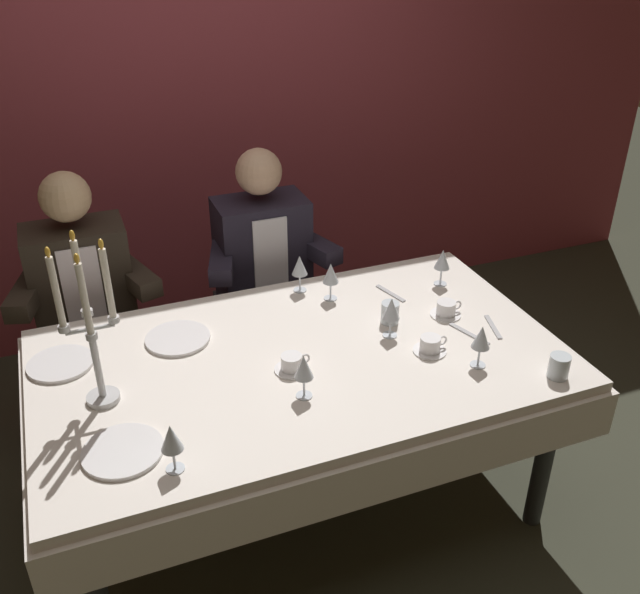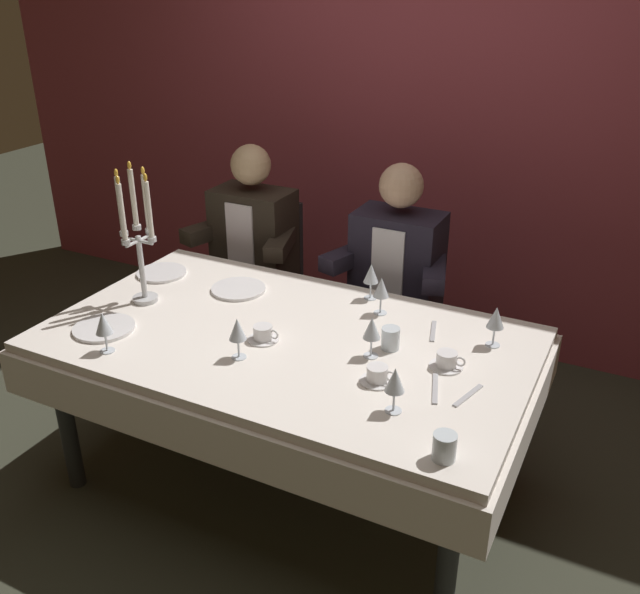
% 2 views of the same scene
% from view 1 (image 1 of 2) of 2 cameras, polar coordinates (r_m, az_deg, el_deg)
% --- Properties ---
extents(ground_plane, '(12.00, 12.00, 0.00)m').
position_cam_1_polar(ground_plane, '(3.04, -1.38, -16.33)').
color(ground_plane, '#36372A').
extents(back_wall, '(6.00, 0.12, 2.70)m').
position_cam_1_polar(back_wall, '(3.81, -10.69, 16.49)').
color(back_wall, '#953842').
rests_on(back_wall, ground_plane).
extents(dining_table, '(1.94, 1.14, 0.74)m').
position_cam_1_polar(dining_table, '(2.63, -1.54, -6.90)').
color(dining_table, white).
rests_on(dining_table, ground_plane).
extents(candelabra, '(0.19, 0.19, 0.62)m').
position_cam_1_polar(candelabra, '(2.30, -18.31, -2.15)').
color(candelabra, silver).
rests_on(candelabra, dining_table).
extents(dinner_plate_0, '(0.23, 0.23, 0.01)m').
position_cam_1_polar(dinner_plate_0, '(2.67, -20.42, -5.13)').
color(dinner_plate_0, white).
rests_on(dinner_plate_0, dining_table).
extents(dinner_plate_1, '(0.25, 0.25, 0.01)m').
position_cam_1_polar(dinner_plate_1, '(2.23, -15.80, -12.01)').
color(dinner_plate_1, white).
rests_on(dinner_plate_1, dining_table).
extents(dinner_plate_2, '(0.24, 0.24, 0.01)m').
position_cam_1_polar(dinner_plate_2, '(2.70, -11.53, -3.33)').
color(dinner_plate_2, white).
rests_on(dinner_plate_2, dining_table).
extents(wine_glass_0, '(0.07, 0.07, 0.16)m').
position_cam_1_polar(wine_glass_0, '(2.62, 5.85, -1.01)').
color(wine_glass_0, silver).
rests_on(wine_glass_0, dining_table).
extents(wine_glass_1, '(0.07, 0.07, 0.16)m').
position_cam_1_polar(wine_glass_1, '(2.51, 13.03, -3.32)').
color(wine_glass_1, silver).
rests_on(wine_glass_1, dining_table).
extents(wine_glass_2, '(0.07, 0.07, 0.16)m').
position_cam_1_polar(wine_glass_2, '(2.07, -12.04, -11.28)').
color(wine_glass_2, silver).
rests_on(wine_glass_2, dining_table).
extents(wine_glass_3, '(0.07, 0.07, 0.16)m').
position_cam_1_polar(wine_glass_3, '(3.02, 9.96, 2.96)').
color(wine_glass_3, silver).
rests_on(wine_glass_3, dining_table).
extents(wine_glass_4, '(0.07, 0.07, 0.16)m').
position_cam_1_polar(wine_glass_4, '(2.86, 0.88, 1.86)').
color(wine_glass_4, silver).
rests_on(wine_glass_4, dining_table).
extents(wine_glass_5, '(0.07, 0.07, 0.16)m').
position_cam_1_polar(wine_glass_5, '(2.30, -1.34, -5.82)').
color(wine_glass_5, silver).
rests_on(wine_glass_5, dining_table).
extents(wine_glass_6, '(0.07, 0.07, 0.16)m').
position_cam_1_polar(wine_glass_6, '(2.92, -1.68, 2.54)').
color(wine_glass_6, silver).
rests_on(wine_glass_6, dining_table).
extents(water_tumbler_0, '(0.07, 0.07, 0.09)m').
position_cam_1_polar(water_tumbler_0, '(2.75, 5.74, -1.28)').
color(water_tumbler_0, silver).
rests_on(water_tumbler_0, dining_table).
extents(water_tumbler_1, '(0.07, 0.07, 0.09)m').
position_cam_1_polar(water_tumbler_1, '(2.57, 18.92, -5.38)').
color(water_tumbler_1, silver).
rests_on(water_tumbler_1, dining_table).
extents(coffee_cup_0, '(0.13, 0.12, 0.06)m').
position_cam_1_polar(coffee_cup_0, '(2.60, 9.00, -3.91)').
color(coffee_cup_0, white).
rests_on(coffee_cup_0, dining_table).
extents(coffee_cup_1, '(0.13, 0.12, 0.06)m').
position_cam_1_polar(coffee_cup_1, '(2.83, 10.27, -1.00)').
color(coffee_cup_1, white).
rests_on(coffee_cup_1, dining_table).
extents(coffee_cup_2, '(0.13, 0.12, 0.06)m').
position_cam_1_polar(coffee_cup_2, '(2.47, -2.30, -5.46)').
color(coffee_cup_2, white).
rests_on(coffee_cup_2, dining_table).
extents(spoon_0, '(0.06, 0.17, 0.01)m').
position_cam_1_polar(spoon_0, '(2.80, 13.94, -2.38)').
color(spoon_0, '#B7B7BC').
rests_on(spoon_0, dining_table).
extents(spoon_1, '(0.06, 0.17, 0.01)m').
position_cam_1_polar(spoon_1, '(2.96, 5.77, 0.31)').
color(spoon_1, '#B7B7BC').
rests_on(spoon_1, dining_table).
extents(knife_2, '(0.07, 0.19, 0.01)m').
position_cam_1_polar(knife_2, '(2.74, 12.07, -2.96)').
color(knife_2, '#B7B7BC').
rests_on(knife_2, dining_table).
extents(seated_diner_0, '(0.63, 0.48, 1.24)m').
position_cam_1_polar(seated_diner_0, '(3.22, -18.89, 1.16)').
color(seated_diner_0, '#272A2D').
rests_on(seated_diner_0, ground_plane).
extents(seated_diner_1, '(0.63, 0.48, 1.24)m').
position_cam_1_polar(seated_diner_1, '(3.33, -4.76, 3.70)').
color(seated_diner_1, '#272A2D').
rests_on(seated_diner_1, ground_plane).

